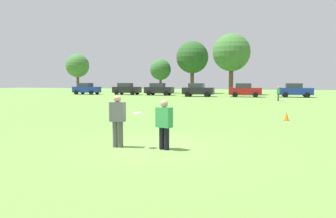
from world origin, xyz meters
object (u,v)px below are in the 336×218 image
(parked_car_center, at_px, (159,89))
(parked_car_near_right, at_px, (245,90))
(traffic_cone, at_px, (286,116))
(frisbee, at_px, (137,113))
(player_thrower, at_px, (118,118))
(parked_car_near_left, at_px, (86,89))
(player_defender, at_px, (164,122))
(bystander_sideline_watcher, at_px, (278,93))
(parked_car_mid_right, at_px, (198,90))
(parked_car_mid_left, at_px, (127,89))
(parked_car_far_right, at_px, (295,90))

(parked_car_center, relative_size, parked_car_near_right, 1.00)
(traffic_cone, bearing_deg, parked_car_center, 122.26)
(frisbee, xyz_separation_m, parked_car_near_right, (-0.06, 35.24, -0.17))
(traffic_cone, xyz_separation_m, parked_car_center, (-17.30, 27.40, 0.69))
(player_thrower, xyz_separation_m, parked_car_near_right, (0.59, 35.30, -0.01))
(traffic_cone, bearing_deg, parked_car_near_left, 137.57)
(player_defender, distance_m, traffic_cone, 9.79)
(parked_car_center, bearing_deg, bystander_sideline_watcher, -28.62)
(player_thrower, bearing_deg, frisbee, 5.19)
(frisbee, relative_size, bystander_sideline_watcher, 0.18)
(parked_car_mid_right, height_order, parked_car_near_right, same)
(parked_car_mid_left, xyz_separation_m, parked_car_mid_right, (11.90, -2.48, 0.00))
(traffic_cone, distance_m, parked_car_mid_left, 35.79)
(bystander_sideline_watcher, bearing_deg, parked_car_near_right, 117.83)
(parked_car_near_left, xyz_separation_m, parked_car_near_right, (24.73, -0.69, 0.00))
(player_thrower, relative_size, parked_car_far_right, 0.38)
(parked_car_mid_left, height_order, bystander_sideline_watcher, parked_car_mid_left)
(player_thrower, relative_size, frisbee, 6.06)
(traffic_cone, distance_m, parked_car_near_right, 26.54)
(parked_car_center, xyz_separation_m, parked_car_far_right, (18.96, 0.00, 0.00))
(parked_car_far_right, bearing_deg, frisbee, -99.66)
(parked_car_mid_left, distance_m, parked_car_center, 5.43)
(parked_car_far_right, height_order, bystander_sideline_watcher, parked_car_far_right)
(parked_car_mid_left, distance_m, parked_car_mid_right, 12.16)
(player_defender, height_order, parked_car_mid_right, parked_car_mid_right)
(traffic_cone, distance_m, parked_car_far_right, 27.46)
(parked_car_center, bearing_deg, player_defender, -69.54)
(traffic_cone, distance_m, bystander_sideline_watcher, 18.20)
(traffic_cone, xyz_separation_m, parked_car_mid_right, (-10.81, 25.18, 0.69))
(parked_car_center, xyz_separation_m, parked_car_mid_right, (6.48, -2.22, 0.00))
(player_thrower, distance_m, parked_car_near_right, 35.30)
(player_defender, relative_size, frisbee, 5.58)
(parked_car_near_right, bearing_deg, player_defender, -88.51)
(player_defender, xyz_separation_m, parked_car_mid_right, (-7.11, 34.22, 0.08))
(parked_car_mid_left, bearing_deg, frisbee, -63.71)
(player_defender, xyz_separation_m, parked_car_mid_left, (-19.01, 36.70, 0.08))
(traffic_cone, xyz_separation_m, parked_car_near_right, (-4.61, 26.13, 0.69))
(player_defender, relative_size, bystander_sideline_watcher, 0.99)
(player_defender, bearing_deg, parked_car_far_right, 81.63)
(player_thrower, height_order, parked_car_center, parked_car_center)
(traffic_cone, xyz_separation_m, bystander_sideline_watcher, (-0.42, 18.19, 0.64))
(parked_car_near_left, xyz_separation_m, parked_car_mid_left, (6.63, 0.83, 0.00))
(parked_car_mid_left, relative_size, parked_car_near_right, 1.00)
(player_defender, xyz_separation_m, frisbee, (-0.85, -0.06, 0.25))
(frisbee, height_order, parked_car_far_right, parked_car_far_right)
(parked_car_near_right, height_order, bystander_sideline_watcher, parked_car_near_right)
(parked_car_mid_right, bearing_deg, player_defender, -78.26)
(parked_car_center, height_order, parked_car_far_right, same)
(frisbee, bearing_deg, bystander_sideline_watcher, 81.39)
(parked_car_mid_left, bearing_deg, parked_car_far_right, -0.60)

